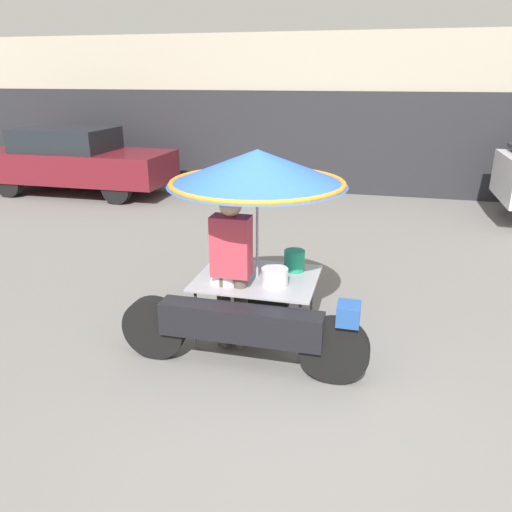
{
  "coord_description": "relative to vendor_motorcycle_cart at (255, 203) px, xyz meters",
  "views": [
    {
      "loc": [
        0.62,
        -3.51,
        2.66
      ],
      "look_at": [
        -0.53,
        1.09,
        0.94
      ],
      "focal_mm": 35.0,
      "sensor_mm": 36.0,
      "label": 1
    }
  ],
  "objects": [
    {
      "name": "ground_plane",
      "position": [
        0.53,
        -1.05,
        -1.5
      ],
      "size": [
        36.0,
        36.0,
        0.0
      ],
      "primitive_type": "plane",
      "color": "slate"
    },
    {
      "name": "shopfront_building",
      "position": [
        0.53,
        8.31,
        0.28
      ],
      "size": [
        28.0,
        2.06,
        3.57
      ],
      "color": "#B2A893",
      "rests_on": "ground"
    },
    {
      "name": "vendor_motorcycle_cart",
      "position": [
        0.0,
        0.0,
        0.0
      ],
      "size": [
        2.4,
        1.76,
        2.0
      ],
      "color": "black",
      "rests_on": "ground"
    },
    {
      "name": "vendor_person",
      "position": [
        -0.2,
        -0.19,
        -0.59
      ],
      "size": [
        0.38,
        0.22,
        1.62
      ],
      "color": "#4C473D",
      "rests_on": "ground"
    },
    {
      "name": "parked_car",
      "position": [
        -5.81,
        5.78,
        -0.71
      ],
      "size": [
        4.43,
        1.7,
        1.52
      ],
      "color": "black",
      "rests_on": "ground"
    }
  ]
}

